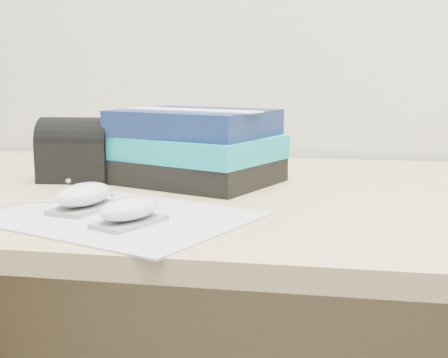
% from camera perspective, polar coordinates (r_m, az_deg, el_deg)
% --- Properties ---
extents(desk, '(1.60, 0.80, 0.73)m').
position_cam_1_polar(desk, '(1.16, 5.73, -11.97)').
color(desk, tan).
rests_on(desk, ground).
extents(mousepad, '(0.40, 0.36, 0.00)m').
position_cam_1_polar(mousepad, '(0.85, -9.51, -3.44)').
color(mousepad, '#9999A1').
rests_on(mousepad, desk).
extents(mouse_rear, '(0.08, 0.11, 0.04)m').
position_cam_1_polar(mouse_rear, '(0.89, -12.70, -1.59)').
color(mouse_rear, gray).
rests_on(mouse_rear, mousepad).
extents(mouse_front, '(0.09, 0.11, 0.04)m').
position_cam_1_polar(mouse_front, '(0.80, -8.66, -2.91)').
color(mouse_front, gray).
rests_on(mouse_front, mousepad).
extents(usb_cable, '(0.21, 0.09, 0.00)m').
position_cam_1_polar(usb_cable, '(0.96, -18.46, -2.06)').
color(usb_cable, silver).
rests_on(usb_cable, mousepad).
extents(book_stack, '(0.32, 0.29, 0.13)m').
position_cam_1_polar(book_stack, '(1.09, -2.59, 2.95)').
color(book_stack, black).
rests_on(book_stack, desk).
extents(pouch, '(0.13, 0.10, 0.11)m').
position_cam_1_polar(pouch, '(1.14, -13.33, 2.58)').
color(pouch, black).
rests_on(pouch, desk).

